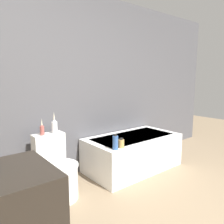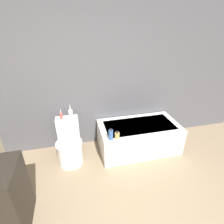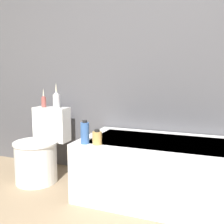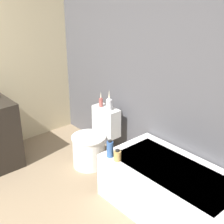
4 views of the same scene
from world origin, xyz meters
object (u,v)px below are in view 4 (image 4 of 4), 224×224
object	(u,v)px
bathtub	(172,191)
vase_silver	(109,103)
shampoo_bottle_short	(117,155)
shampoo_bottle_tall	(110,149)
toilet	(93,143)
vase_gold	(101,102)

from	to	relation	value
bathtub	vase_silver	xyz separation A→B (m)	(-1.19, 0.18, 0.55)
vase_silver	shampoo_bottle_short	xyz separation A→B (m)	(0.69, -0.48, -0.24)
bathtub	shampoo_bottle_tall	size ratio (longest dim) A/B	7.46
toilet	shampoo_bottle_tall	bearing A→B (deg)	-23.27
toilet	shampoo_bottle_tall	world-z (taller)	toilet
vase_silver	shampoo_bottle_tall	distance (m)	0.79
toilet	vase_silver	bearing A→B (deg)	68.45
vase_silver	shampoo_bottle_tall	size ratio (longest dim) A/B	1.38
shampoo_bottle_tall	toilet	bearing A→B (deg)	156.73
vase_gold	shampoo_bottle_short	size ratio (longest dim) A/B	1.65
toilet	vase_silver	world-z (taller)	vase_silver
bathtub	toilet	bearing A→B (deg)	-178.92
vase_silver	shampoo_bottle_tall	bearing A→B (deg)	-39.82
bathtub	vase_gold	xyz separation A→B (m)	(-1.35, 0.17, 0.53)
toilet	vase_silver	size ratio (longest dim) A/B	2.68
bathtub	vase_silver	world-z (taller)	vase_silver
shampoo_bottle_tall	shampoo_bottle_short	size ratio (longest dim) A/B	1.55
shampoo_bottle_short	vase_silver	bearing A→B (deg)	145.31
bathtub	shampoo_bottle_tall	xyz separation A→B (m)	(-0.61, -0.31, 0.34)
vase_silver	shampoo_bottle_short	world-z (taller)	vase_silver
vase_gold	shampoo_bottle_short	world-z (taller)	vase_gold
toilet	vase_gold	world-z (taller)	vase_gold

